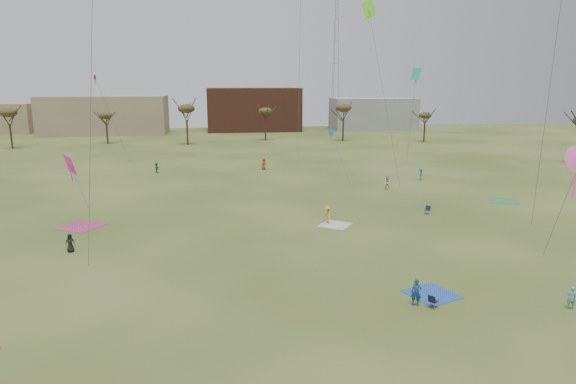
{
  "coord_description": "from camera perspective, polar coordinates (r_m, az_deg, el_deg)",
  "views": [
    {
      "loc": [
        -5.09,
        -24.52,
        13.7
      ],
      "look_at": [
        0.0,
        12.0,
        5.5
      ],
      "focal_mm": 31.0,
      "sensor_mm": 36.0,
      "label": 1
    }
  ],
  "objects": [
    {
      "name": "ground",
      "position": [
        28.55,
        3.46,
        -16.17
      ],
      "size": [
        260.0,
        260.0,
        0.0
      ],
      "primitive_type": "plane",
      "color": "#364816",
      "rests_on": "ground"
    },
    {
      "name": "flyer_near_right",
      "position": [
        32.56,
        14.49,
        -11.08
      ],
      "size": [
        0.76,
        0.67,
        1.75
      ],
      "primitive_type": "imported",
      "rotation": [
        0.0,
        0.0,
        5.8
      ],
      "color": "navy",
      "rests_on": "ground"
    },
    {
      "name": "flyer_mid_a",
      "position": [
        44.68,
        -23.71,
        -5.36
      ],
      "size": [
        0.89,
        0.73,
        1.56
      ],
      "primitive_type": "imported",
      "rotation": [
        0.0,
        0.0,
        0.34
      ],
      "color": "black",
      "rests_on": "ground"
    },
    {
      "name": "flyer_mid_b",
      "position": [
        49.22,
        4.55,
        -2.59
      ],
      "size": [
        0.81,
        1.23,
        1.78
      ],
      "primitive_type": "imported",
      "rotation": [
        0.0,
        0.0,
        4.85
      ],
      "color": "gold",
      "rests_on": "ground"
    },
    {
      "name": "flyer_mid_c",
      "position": [
        35.79,
        29.73,
        -10.46
      ],
      "size": [
        0.61,
        0.5,
        1.45
      ],
      "primitive_type": "imported",
      "rotation": [
        0.0,
        0.0,
        2.81
      ],
      "color": "#65A5A9",
      "rests_on": "ground"
    },
    {
      "name": "spectator_mid_e",
      "position": [
        65.64,
        11.31,
        1.05
      ],
      "size": [
        1.09,
        1.12,
        1.82
      ],
      "primitive_type": "imported",
      "rotation": [
        0.0,
        0.0,
        5.4
      ],
      "color": "silver",
      "rests_on": "ground"
    },
    {
      "name": "flyer_far_a",
      "position": [
        79.12,
        -14.83,
        2.72
      ],
      "size": [
        0.87,
        1.53,
        1.57
      ],
      "primitive_type": "imported",
      "rotation": [
        0.0,
        0.0,
        1.87
      ],
      "color": "#2D6F25",
      "rests_on": "ground"
    },
    {
      "name": "flyer_far_b",
      "position": [
        79.15,
        -2.79,
        3.23
      ],
      "size": [
        1.05,
        1.04,
        1.83
      ],
      "primitive_type": "imported",
      "rotation": [
        0.0,
        0.0,
        0.75
      ],
      "color": "#A6401C",
      "rests_on": "ground"
    },
    {
      "name": "flyer_far_c",
      "position": [
        73.2,
        14.96,
        1.98
      ],
      "size": [
        0.94,
        1.22,
        1.66
      ],
      "primitive_type": "imported",
      "rotation": [
        0.0,
        0.0,
        4.38
      ],
      "color": "#205493",
      "rests_on": "ground"
    },
    {
      "name": "blanket_blue",
      "position": [
        34.73,
        16.12,
        -11.21
      ],
      "size": [
        3.75,
        3.75,
        0.03
      ],
      "primitive_type": "cube",
      "rotation": [
        0.0,
        0.0,
        1.95
      ],
      "color": "#2753AA",
      "rests_on": "ground"
    },
    {
      "name": "blanket_cream",
      "position": [
        48.93,
        5.42,
        -3.78
      ],
      "size": [
        3.78,
        3.78,
        0.03
      ],
      "primitive_type": "cube",
      "rotation": [
        0.0,
        0.0,
        2.51
      ],
      "color": "silver",
      "rests_on": "ground"
    },
    {
      "name": "blanket_plum",
      "position": [
        52.16,
        -22.56,
        -3.67
      ],
      "size": [
        4.8,
        4.8,
        0.03
      ],
      "primitive_type": "cube",
      "rotation": [
        0.0,
        0.0,
        2.62
      ],
      "color": "#B13668",
      "rests_on": "ground"
    },
    {
      "name": "blanket_olive",
      "position": [
        63.68,
        23.52,
        -0.95
      ],
      "size": [
        4.21,
        4.21,
        0.03
      ],
      "primitive_type": "cube",
      "rotation": [
        0.0,
        0.0,
        2.73
      ],
      "color": "#328B42",
      "rests_on": "ground"
    },
    {
      "name": "camp_chair_center",
      "position": [
        32.8,
        16.3,
        -12.19
      ],
      "size": [
        0.74,
        0.73,
        0.87
      ],
      "rotation": [
        0.0,
        0.0,
        2.22
      ],
      "color": "#15193C",
      "rests_on": "ground"
    },
    {
      "name": "camp_chair_right",
      "position": [
        54.64,
        15.68,
        -2.18
      ],
      "size": [
        0.74,
        0.74,
        0.87
      ],
      "rotation": [
        0.0,
        0.0,
        5.54
      ],
      "color": "#141E38",
      "rests_on": "ground"
    },
    {
      "name": "kites_aloft",
      "position": [
        51.46,
        -1.49,
        19.37
      ],
      "size": [
        50.05,
        67.9,
        27.11
      ],
      "color": "red",
      "rests_on": "ground"
    },
    {
      "name": "tree_line",
      "position": [
        103.88,
        -6.76,
        8.8
      ],
      "size": [
        117.44,
        49.32,
        8.91
      ],
      "color": "#3A2B1E",
      "rests_on": "ground"
    },
    {
      "name": "building_tan",
      "position": [
        142.96,
        -20.22,
        8.29
      ],
      "size": [
        32.0,
        14.0,
        10.0
      ],
      "primitive_type": "cube",
      "color": "#937F60",
      "rests_on": "ground"
    },
    {
      "name": "building_brick",
      "position": [
        145.08,
        -3.99,
        9.46
      ],
      "size": [
        26.0,
        16.0,
        12.0
      ],
      "primitive_type": "cube",
      "color": "brown",
      "rests_on": "ground"
    },
    {
      "name": "building_grey",
      "position": [
        149.77,
        9.72,
        8.84
      ],
      "size": [
        24.0,
        12.0,
        9.0
      ],
      "primitive_type": "cube",
      "color": "gray",
      "rests_on": "ground"
    },
    {
      "name": "radio_tower",
      "position": [
        153.69,
        5.44,
        14.54
      ],
      "size": [
        1.51,
        1.72,
        41.0
      ],
      "color": "#9EA3A8",
      "rests_on": "ground"
    }
  ]
}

